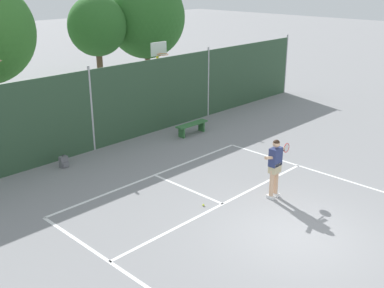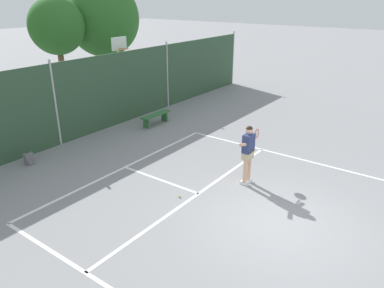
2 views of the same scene
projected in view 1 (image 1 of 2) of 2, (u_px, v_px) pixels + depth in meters
ground_plane at (295, 235)px, 12.10m from camera, size 120.00×120.00×0.00m
court_markings at (274, 226)px, 12.52m from camera, size 8.30×11.10×0.01m
chainlink_fence at (92, 111)px, 17.46m from camera, size 26.09×0.09×3.26m
basketball_hoop at (159, 70)px, 21.09m from camera, size 0.90×0.67×3.55m
treeline_backdrop at (1, 31)px, 22.84m from camera, size 25.55×4.59×6.38m
tennis_player at (275, 163)px, 13.78m from camera, size 1.43×0.27×1.85m
tennis_ball at (203, 205)px, 13.59m from camera, size 0.07×0.07×0.07m
backpack_grey at (64, 162)px, 16.29m from camera, size 0.29×0.25×0.46m
courtside_bench at (192, 126)px, 19.60m from camera, size 1.60×0.36×0.48m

